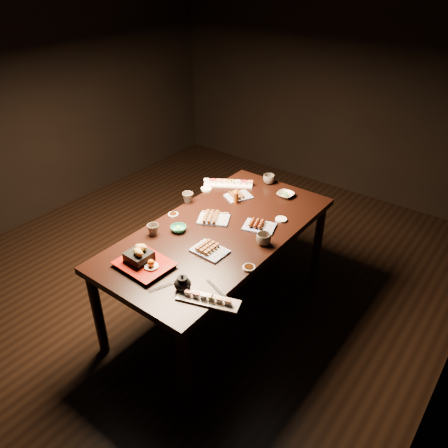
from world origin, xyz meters
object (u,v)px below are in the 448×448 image
(dining_table, at_px, (220,271))
(edamame_bowl_cream, at_px, (286,195))
(teacup_far_left, at_px, (188,198))
(condiment_bottle, at_px, (236,196))
(edamame_bowl_green, at_px, (178,229))
(teacup_near_left, at_px, (153,230))
(teapot, at_px, (183,282))
(teacup_far_right, at_px, (269,179))
(tempura_tray, at_px, (144,258))
(teacup_mid_right, at_px, (264,239))
(yakitori_plate_left, at_px, (238,194))
(yakitori_plate_center, at_px, (214,217))
(sushi_platter_near, at_px, (208,298))
(sushi_platter_far, at_px, (228,182))
(yakitori_plate_right, at_px, (210,248))

(dining_table, relative_size, edamame_bowl_cream, 13.92)
(teacup_far_left, relative_size, condiment_bottle, 0.69)
(edamame_bowl_green, distance_m, teacup_near_left, 0.18)
(edamame_bowl_cream, relative_size, teacup_far_left, 1.51)
(teapot, height_order, condiment_bottle, condiment_bottle)
(edamame_bowl_green, relative_size, teacup_far_right, 1.16)
(tempura_tray, distance_m, teacup_far_right, 1.44)
(dining_table, xyz_separation_m, teacup_far_right, (-0.11, 0.82, 0.41))
(teacup_far_right, bearing_deg, teacup_far_left, -116.52)
(teacup_far_right, bearing_deg, teacup_mid_right, -59.78)
(condiment_bottle, bearing_deg, teacup_far_left, -144.20)
(edamame_bowl_cream, distance_m, teacup_near_left, 1.13)
(yakitori_plate_left, xyz_separation_m, tempura_tray, (0.06, -1.08, 0.04))
(edamame_bowl_green, relative_size, teacup_near_left, 1.38)
(condiment_bottle, bearing_deg, teacup_near_left, -105.07)
(edamame_bowl_green, bearing_deg, teacup_mid_right, 21.96)
(dining_table, relative_size, edamame_bowl_green, 15.85)
(tempura_tray, height_order, teapot, tempura_tray)
(edamame_bowl_cream, height_order, teacup_mid_right, teacup_mid_right)
(edamame_bowl_cream, xyz_separation_m, teapot, (0.10, -1.34, 0.03))
(yakitori_plate_center, distance_m, edamame_bowl_cream, 0.67)
(yakitori_plate_left, distance_m, edamame_bowl_cream, 0.38)
(sushi_platter_near, relative_size, yakitori_plate_center, 1.64)
(condiment_bottle, bearing_deg, sushi_platter_far, 137.86)
(yakitori_plate_center, relative_size, yakitori_plate_left, 1.11)
(sushi_platter_near, distance_m, teacup_near_left, 0.79)
(edamame_bowl_cream, bearing_deg, sushi_platter_near, -77.87)
(yakitori_plate_center, distance_m, teacup_mid_right, 0.46)
(edamame_bowl_cream, bearing_deg, teacup_far_left, -135.87)
(teapot, bearing_deg, teacup_far_right, 113.56)
(edamame_bowl_cream, xyz_separation_m, teacup_far_right, (-0.23, 0.11, 0.02))
(edamame_bowl_green, bearing_deg, edamame_bowl_cream, 69.22)
(dining_table, bearing_deg, yakitori_plate_center, 134.48)
(dining_table, relative_size, condiment_bottle, 14.46)
(dining_table, xyz_separation_m, edamame_bowl_cream, (0.12, 0.70, 0.39))
(teacup_far_left, bearing_deg, sushi_platter_far, 80.19)
(yakitori_plate_right, bearing_deg, sushi_platter_near, -51.02)
(yakitori_plate_center, bearing_deg, teacup_near_left, -146.11)
(sushi_platter_near, height_order, yakitori_plate_right, yakitori_plate_right)
(teacup_far_right, bearing_deg, teacup_near_left, -100.64)
(yakitori_plate_right, bearing_deg, teacup_far_right, 103.01)
(yakitori_plate_right, relative_size, teacup_near_left, 2.73)
(teacup_far_left, bearing_deg, edamame_bowl_cream, 44.13)
(teapot, xyz_separation_m, condiment_bottle, (-0.36, 1.02, 0.01))
(tempura_tray, relative_size, teapot, 2.80)
(teacup_mid_right, bearing_deg, teacup_far_right, 120.22)
(yakitori_plate_center, height_order, teacup_far_left, teacup_far_left)
(dining_table, distance_m, yakitori_plate_center, 0.42)
(sushi_platter_near, bearing_deg, edamame_bowl_cream, 82.90)
(yakitori_plate_right, bearing_deg, teacup_mid_right, 52.79)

